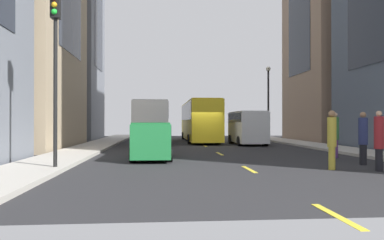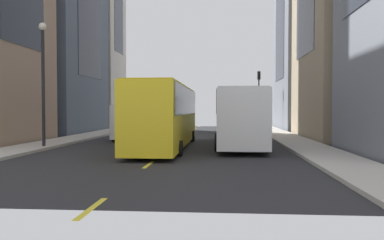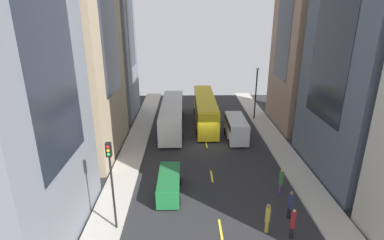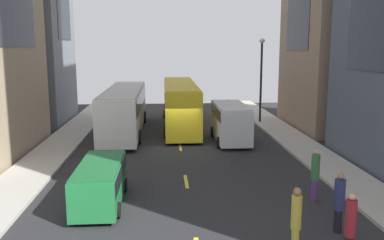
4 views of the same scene
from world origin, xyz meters
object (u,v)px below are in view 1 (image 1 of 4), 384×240
Objects in this scene: streetcar_yellow at (199,118)px; car_green_0 at (152,137)px; pedestrian_crossing_mid at (332,138)px; pedestrian_walking_far at (363,137)px; pedestrian_crossing_near at (379,139)px; traffic_light_near_corner at (55,47)px; delivery_van_white at (247,125)px; pedestrian_waiting_curb at (335,134)px; city_bus_white at (152,119)px.

car_green_0 is (-3.94, -16.60, -1.10)m from streetcar_yellow.
pedestrian_crossing_mid is at bearing -82.63° from streetcar_yellow.
streetcar_yellow reaches higher than pedestrian_crossing_mid.
pedestrian_crossing_mid reaches higher than pedestrian_walking_far.
traffic_light_near_corner is (-11.52, 1.05, 3.31)m from pedestrian_crossing_near.
pedestrian_crossing_near is at bearing -86.45° from delivery_van_white.
traffic_light_near_corner is at bearing 119.10° from pedestrian_waiting_curb.
pedestrian_walking_far is (1.51, -14.28, -0.36)m from delivery_van_white.
delivery_van_white is 2.52× the size of pedestrian_walking_far.
pedestrian_crossing_near is (-0.79, -5.06, -0.04)m from pedestrian_waiting_curb.
traffic_light_near_corner is at bearing 149.62° from pedestrian_crossing_near.
traffic_light_near_corner is (-10.51, -15.20, 2.94)m from delivery_van_white.
city_bus_white is at bearing 43.13° from pedestrian_waiting_curb.
streetcar_yellow is 6.45m from delivery_van_white.
streetcar_yellow is at bearing 132.46° from pedestrian_walking_far.
city_bus_white is 5.99× the size of pedestrian_walking_far.
delivery_van_white is 0.88× the size of traffic_light_near_corner.
city_bus_white is 8.32m from delivery_van_white.
car_green_0 is at bearing -88.74° from city_bus_white.
streetcar_yellow is 2.86× the size of car_green_0.
delivery_van_white is at bearing -168.00° from pedestrian_crossing_mid.
pedestrian_crossing_mid is at bearing -70.03° from city_bus_white.
traffic_light_near_corner reaches higher than car_green_0.
traffic_light_near_corner is (-12.31, -4.01, 3.27)m from pedestrian_waiting_curb.
streetcar_yellow is at bearing -158.92° from pedestrian_crossing_mid.
streetcar_yellow is 22.23m from pedestrian_crossing_near.
delivery_van_white is at bearing 55.33° from traffic_light_near_corner.
car_green_0 is 2.17× the size of pedestrian_walking_far.
city_bus_white reaches higher than pedestrian_crossing_mid.
pedestrian_crossing_mid is 10.58m from traffic_light_near_corner.
pedestrian_crossing_mid is at bearing -2.79° from traffic_light_near_corner.
pedestrian_waiting_curb is at bearing -73.32° from streetcar_yellow.
pedestrian_walking_far is at bearing -76.59° from streetcar_yellow.
traffic_light_near_corner is at bearing -109.37° from streetcar_yellow.
pedestrian_waiting_curb is (1.80, -11.19, -0.33)m from delivery_van_white.
car_green_0 is at bearing -111.05° from pedestrian_crossing_mid.
traffic_light_near_corner reaches higher than city_bus_white.
delivery_van_white is at bearing -59.91° from streetcar_yellow.
pedestrian_crossing_mid is at bearing 134.13° from pedestrian_crossing_near.
delivery_van_white is (3.22, -5.55, -0.61)m from streetcar_yellow.
city_bus_white is at bearing 145.74° from pedestrian_walking_far.
streetcar_yellow is (4.26, 1.94, 0.11)m from city_bus_white.
pedestrian_walking_far is 0.99× the size of pedestrian_crossing_mid.
delivery_van_white is at bearing 125.09° from pedestrian_walking_far.
pedestrian_waiting_curb reaches higher than pedestrian_crossing_mid.
pedestrian_crossing_mid is (2.75, -21.24, -0.95)m from streetcar_yellow.
pedestrian_waiting_curb reaches higher than pedestrian_crossing_near.
streetcar_yellow is at bearing 27.72° from pedestrian_waiting_curb.
city_bus_white is at bearing -146.33° from pedestrian_crossing_mid.
streetcar_yellow is 20.41m from pedestrian_walking_far.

